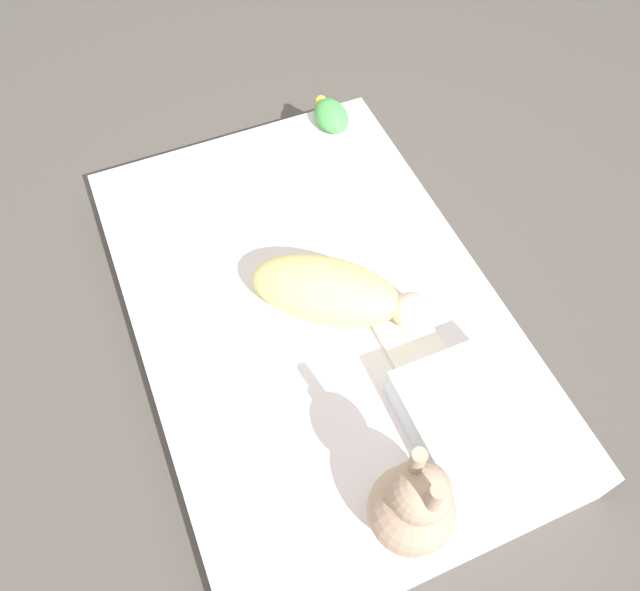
# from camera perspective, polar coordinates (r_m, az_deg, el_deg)

# --- Properties ---
(ground_plane) EXTENTS (12.00, 12.00, 0.00)m
(ground_plane) POSITION_cam_1_polar(r_m,az_deg,el_deg) (1.93, -0.42, -3.43)
(ground_plane) COLOR #514C47
(bed_mattress) EXTENTS (1.52, 1.00, 0.17)m
(bed_mattress) POSITION_cam_1_polar(r_m,az_deg,el_deg) (1.86, -0.44, -2.17)
(bed_mattress) COLOR white
(bed_mattress) RESTS_ON ground_plane
(burp_cloth) EXTENTS (0.23, 0.15, 0.02)m
(burp_cloth) POSITION_cam_1_polar(r_m,az_deg,el_deg) (1.73, 8.18, -4.04)
(burp_cloth) COLOR white
(burp_cloth) RESTS_ON bed_mattress
(swaddled_baby) EXTENTS (0.41, 0.47, 0.16)m
(swaddled_baby) POSITION_cam_1_polar(r_m,az_deg,el_deg) (1.72, 1.05, 0.35)
(swaddled_baby) COLOR #EFDB7F
(swaddled_baby) RESTS_ON bed_mattress
(pillow) EXTENTS (0.31, 0.29, 0.10)m
(pillow) POSITION_cam_1_polar(r_m,az_deg,el_deg) (1.62, 13.20, -10.39)
(pillow) COLOR white
(pillow) RESTS_ON bed_mattress
(bunny_plush) EXTENTS (0.20, 0.20, 0.37)m
(bunny_plush) POSITION_cam_1_polar(r_m,az_deg,el_deg) (1.44, 8.52, -18.46)
(bunny_plush) COLOR tan
(bunny_plush) RESTS_ON bed_mattress
(turtle_plush) EXTENTS (0.20, 0.11, 0.08)m
(turtle_plush) POSITION_cam_1_polar(r_m,az_deg,el_deg) (2.25, 1.01, 16.17)
(turtle_plush) COLOR #51B756
(turtle_plush) RESTS_ON bed_mattress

